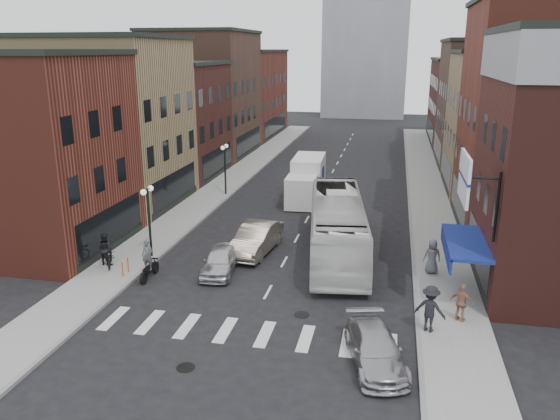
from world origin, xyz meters
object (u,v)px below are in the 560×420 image
Objects in this scene: billboard_sign at (467,179)px; streetlamp_near at (148,209)px; transit_bus at (337,226)px; sedan_left_far at (256,239)px; sedan_left_near at (220,260)px; motorcycle_rider at (148,261)px; ped_right_b at (462,303)px; box_truck at (307,180)px; curb_car at (375,349)px; ped_right_c at (432,256)px; ped_left_solo at (105,249)px; bike_rack at (125,267)px; streetlamp_far at (225,160)px; ped_right_a at (430,309)px; parked_bicycle at (110,257)px.

streetlamp_near is at bearing 167.65° from billboard_sign.
billboard_sign is at bearing -54.45° from transit_bus.
transit_bus is 4.70m from sedan_left_far.
sedan_left_far is (1.12, 3.25, 0.15)m from sedan_left_near.
streetlamp_near is 5.07m from sedan_left_near.
sedan_left_near is at bearing 22.38° from motorcycle_rider.
ped_right_b is at bearing -15.34° from streetlamp_near.
billboard_sign is at bearing -64.11° from box_truck.
box_truck is (-9.45, 17.60, -4.54)m from billboard_sign.
box_truck reaches higher than ped_right_b.
streetlamp_near reaches higher than curb_car.
sedan_left_far is at bearing -18.20° from ped_right_c.
ped_left_solo is (-1.85, -1.67, -1.88)m from streetlamp_near.
box_truck reaches higher than sedan_left_near.
ped_right_c is at bearing -29.27° from transit_bus.
motorcycle_rider is 15.16m from ped_right_b.
transit_bus is 11.40m from curb_car.
bike_rack is 14.09m from curb_car.
streetlamp_far reaches higher than ped_right_c.
streetlamp_far reaches higher than bike_rack.
transit_bus is 5.55m from ped_right_c.
billboard_sign is 0.83× the size of curb_car.
ped_right_c is (15.24, 0.71, -1.85)m from streetlamp_near.
streetlamp_near is 15.91m from ped_right_a.
transit_bus is 9.55m from ped_right_a.
billboard_sign reaches higher than sedan_left_far.
parked_bicycle is (-7.05, -3.90, -0.20)m from sedan_left_far.
transit_bus reaches higher than ped_right_b.
streetlamp_near is 2.26× the size of ped_right_c.
streetlamp_near is 5.14× the size of bike_rack.
streetlamp_near reaches higher than ped_right_a.
sedan_left_near is 0.79× the size of sedan_left_far.
sedan_left_near is at bearing -102.37° from sedan_left_far.
billboard_sign is 1.87× the size of ped_right_a.
streetlamp_near is 3.59m from bike_rack.
sedan_left_far is (-10.46, 5.60, -5.30)m from billboard_sign.
streetlamp_far is at bearing -82.60° from ped_left_solo.
parked_bicycle is (-1.33, 0.89, 0.09)m from bike_rack.
box_truck reaches higher than curb_car.
sedan_left_far is at bearing 179.92° from transit_bus.
ped_right_c reaches higher than sedan_left_near.
billboard_sign is 23.92m from streetlamp_far.
billboard_sign is at bearing -30.20° from parked_bicycle.
box_truck is 1.69× the size of curb_car.
ped_left_solo is (-7.37, -3.77, 0.20)m from sedan_left_far.
motorcycle_rider is at bearing -156.78° from transit_bus.
curb_car is (12.72, -8.32, -2.27)m from streetlamp_near.
ped_right_c is (-0.93, 5.14, 0.06)m from ped_right_b.
motorcycle_rider is at bearing 21.51° from ped_right_b.
transit_bus reaches higher than ped_right_c.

